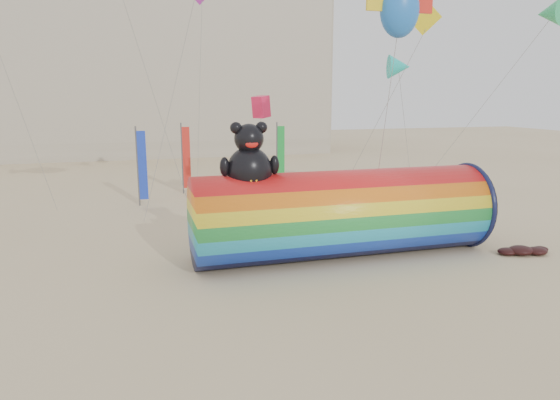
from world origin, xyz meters
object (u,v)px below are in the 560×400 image
object	(u,v)px
fabric_bundle	(524,250)
kite_handler	(473,225)
windsock_assembly	(342,211)
hotel_building	(76,69)

from	to	relation	value
fabric_bundle	kite_handler	bearing A→B (deg)	116.67
windsock_assembly	fabric_bundle	world-z (taller)	windsock_assembly
windsock_assembly	kite_handler	xyz separation A→B (m)	(7.00, 0.02, -1.15)
hotel_building	fabric_bundle	xyz separation A→B (m)	(23.05, -48.18, -10.14)
windsock_assembly	kite_handler	bearing A→B (deg)	0.14
hotel_building	fabric_bundle	world-z (taller)	hotel_building
hotel_building	windsock_assembly	world-z (taller)	hotel_building
hotel_building	windsock_assembly	bearing A→B (deg)	-72.01
hotel_building	fabric_bundle	size ratio (longest dim) A/B	23.06
fabric_bundle	windsock_assembly	bearing A→B (deg)	164.78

